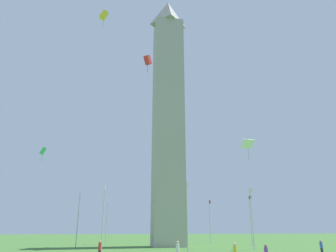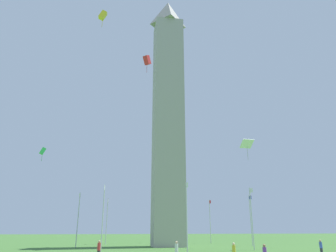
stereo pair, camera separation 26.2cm
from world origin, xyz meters
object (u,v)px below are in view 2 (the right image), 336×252
at_px(flagpole_n, 187,213).
at_px(kite_yellow_box, 103,15).
at_px(flagpole_s, 157,220).
at_px(kite_green_box, 43,151).
at_px(flagpole_nw, 103,214).
at_px(person_blue_shirt, 321,248).
at_px(kite_red_box, 147,60).
at_px(flagpole_w, 78,217).
at_px(person_red_shirt, 99,250).
at_px(flagpole_sw, 107,219).
at_px(kite_white_diamond, 247,144).
at_px(person_yellow_shirt, 234,252).
at_px(flagpole_ne, 252,215).
at_px(obelisk_monument, 168,109).
at_px(flagpole_e, 251,218).
at_px(flagpole_se, 210,219).
at_px(person_white_shirt, 177,251).

relative_size(flagpole_n, kite_yellow_box, 4.15).
distance_m(flagpole_s, kite_green_box, 34.28).
xyz_separation_m(flagpole_nw, person_blue_shirt, (10.27, 24.97, -3.93)).
bearing_deg(kite_green_box, kite_red_box, 62.61).
xyz_separation_m(flagpole_w, flagpole_nw, (10.72, 4.44, 0.00)).
bearing_deg(person_red_shirt, flagpole_w, 54.51).
height_order(flagpole_sw, kite_white_diamond, kite_white_diamond).
bearing_deg(flagpole_w, kite_white_diamond, 39.69).
distance_m(person_blue_shirt, kite_yellow_box, 36.15).
xyz_separation_m(flagpole_sw, person_yellow_shirt, (36.87, 12.68, -3.95)).
height_order(flagpole_n, flagpole_w, same).
bearing_deg(flagpole_ne, flagpole_s, -157.50).
distance_m(flagpole_ne, person_blue_shirt, 11.55).
distance_m(kite_green_box, kite_yellow_box, 20.10).
bearing_deg(kite_white_diamond, obelisk_monument, -168.53).
height_order(flagpole_ne, flagpole_e, same).
distance_m(person_yellow_shirt, kite_yellow_box, 28.37).
bearing_deg(kite_white_diamond, flagpole_se, 170.58).
distance_m(flagpole_n, kite_yellow_box, 26.06).
height_order(flagpole_w, person_white_shirt, flagpole_w).
distance_m(obelisk_monument, flagpole_nw, 25.24).
xyz_separation_m(flagpole_nw, kite_yellow_box, (14.70, -0.83, 20.99)).
xyz_separation_m(person_red_shirt, kite_red_box, (-2.16, 4.64, 23.41)).
relative_size(flagpole_nw, kite_red_box, 3.48).
relative_size(person_blue_shirt, kite_yellow_box, 0.81).
bearing_deg(flagpole_s, kite_white_diamond, 7.13).
xyz_separation_m(person_blue_shirt, kite_white_diamond, (3.21, -9.33, 10.91)).
xyz_separation_m(flagpole_s, person_blue_shirt, (36.14, 14.26, -3.93)).
xyz_separation_m(flagpole_se, kite_green_box, (22.68, -30.01, 8.21)).
bearing_deg(kite_red_box, kite_yellow_box, -41.00).
bearing_deg(flagpole_n, flagpole_nw, -112.50).
relative_size(flagpole_se, flagpole_w, 1.00).
distance_m(flagpole_n, kite_red_box, 20.72).
relative_size(obelisk_monument, flagpole_n, 5.68).
distance_m(person_blue_shirt, person_yellow_shirt, 13.34).
bearing_deg(flagpole_e, kite_white_diamond, -22.93).
relative_size(person_red_shirt, kite_yellow_box, 0.84).
relative_size(flagpole_s, person_blue_shirt, 5.11).
bearing_deg(person_blue_shirt, kite_yellow_box, 74.41).
height_order(person_white_shirt, kite_green_box, kite_green_box).
distance_m(flagpole_w, kite_green_box, 15.09).
xyz_separation_m(obelisk_monument, person_red_shirt, (21.12, -10.53, -24.05)).
relative_size(kite_red_box, kite_yellow_box, 1.19).
bearing_deg(kite_green_box, person_red_shirt, 43.91).
bearing_deg(person_red_shirt, flagpole_nw, 43.17).
distance_m(obelisk_monument, kite_red_box, 19.87).
relative_size(flagpole_e, kite_red_box, 3.48).
bearing_deg(flagpole_nw, flagpole_w, -157.50).
xyz_separation_m(flagpole_ne, kite_green_box, (1.25, -30.01, 8.21)).
distance_m(flagpole_se, person_yellow_shirt, 38.10).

